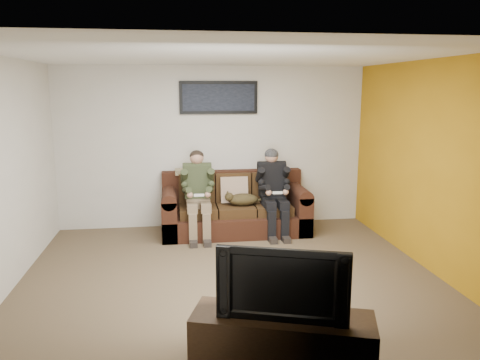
{
  "coord_description": "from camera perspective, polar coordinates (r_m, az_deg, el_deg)",
  "views": [
    {
      "loc": [
        -0.63,
        -5.33,
        2.24
      ],
      "look_at": [
        0.29,
        1.2,
        0.95
      ],
      "focal_mm": 35.0,
      "sensor_mm": 36.0,
      "label": 1
    }
  ],
  "objects": [
    {
      "name": "framed_poster",
      "position": [
        7.58,
        -2.61,
        10.01
      ],
      "size": [
        1.25,
        0.05,
        0.52
      ],
      "color": "black",
      "rests_on": "wall_back"
    },
    {
      "name": "throw_pillow",
      "position": [
        7.43,
        -0.73,
        -1.2
      ],
      "size": [
        0.43,
        0.21,
        0.43
      ],
      "primitive_type": "cube",
      "rotation": [
        -0.21,
        0.0,
        0.0
      ],
      "color": "tan",
      "rests_on": "sofa"
    },
    {
      "name": "person_right",
      "position": [
        7.28,
        4.08,
        -0.81
      ],
      "size": [
        0.51,
        0.86,
        1.32
      ],
      "color": "black",
      "rests_on": "sofa"
    },
    {
      "name": "television",
      "position": [
        3.78,
        5.32,
        -12.12
      ],
      "size": [
        1.02,
        0.45,
        0.59
      ],
      "primitive_type": "imported",
      "rotation": [
        0.0,
        0.0,
        -0.32
      ],
      "color": "black",
      "rests_on": "tv_stand"
    },
    {
      "name": "cat",
      "position": [
        7.25,
        0.22,
        -2.36
      ],
      "size": [
        0.66,
        0.26,
        0.24
      ],
      "color": "#4D3E1E",
      "rests_on": "sofa"
    },
    {
      "name": "wall_left",
      "position": [
        5.72,
        -26.96,
        0.4
      ],
      "size": [
        0.0,
        4.5,
        4.5
      ],
      "primitive_type": "plane",
      "rotation": [
        1.57,
        0.0,
        1.57
      ],
      "color": "beige",
      "rests_on": "ground"
    },
    {
      "name": "wall_right",
      "position": [
        6.25,
        22.16,
        1.6
      ],
      "size": [
        0.0,
        4.5,
        4.5
      ],
      "primitive_type": "plane",
      "rotation": [
        1.57,
        0.0,
        -1.57
      ],
      "color": "beige",
      "rests_on": "ground"
    },
    {
      "name": "throw_blanket",
      "position": [
        7.56,
        -6.16,
        1.03
      ],
      "size": [
        0.46,
        0.23,
        0.08
      ],
      "primitive_type": "cube",
      "color": "#C7BC92",
      "rests_on": "sofa"
    },
    {
      "name": "person_left",
      "position": [
        7.13,
        -5.16,
        -1.11
      ],
      "size": [
        0.51,
        0.87,
        1.31
      ],
      "color": "#7E684F",
      "rests_on": "sofa"
    },
    {
      "name": "sofa",
      "position": [
        7.46,
        -0.68,
        -3.59
      ],
      "size": [
        2.27,
        0.98,
        0.93
      ],
      "color": "#35190F",
      "rests_on": "ground"
    },
    {
      "name": "wall_back",
      "position": [
        7.66,
        -3.25,
        4.01
      ],
      "size": [
        5.0,
        0.0,
        5.0
      ],
      "primitive_type": "plane",
      "rotation": [
        1.57,
        0.0,
        0.0
      ],
      "color": "beige",
      "rests_on": "ground"
    },
    {
      "name": "floor",
      "position": [
        5.81,
        -1.19,
        -11.6
      ],
      "size": [
        5.0,
        5.0,
        0.0
      ],
      "primitive_type": "plane",
      "color": "brown",
      "rests_on": "ground"
    },
    {
      "name": "accent_wall_right",
      "position": [
        6.25,
        22.08,
        1.6
      ],
      "size": [
        0.0,
        4.5,
        4.5
      ],
      "primitive_type": "plane",
      "rotation": [
        1.57,
        0.0,
        -1.57
      ],
      "color": "#B67D12",
      "rests_on": "ground"
    },
    {
      "name": "tv_stand",
      "position": [
        4.02,
        5.17,
        -19.04
      ],
      "size": [
        1.53,
        0.9,
        0.46
      ],
      "primitive_type": "cube",
      "rotation": [
        0.0,
        0.0,
        -0.32
      ],
      "color": "black",
      "rests_on": "ground"
    },
    {
      "name": "ceiling",
      "position": [
        5.38,
        -1.3,
        14.91
      ],
      "size": [
        5.0,
        5.0,
        0.0
      ],
      "primitive_type": "plane",
      "rotation": [
        3.14,
        0.0,
        0.0
      ],
      "color": "silver",
      "rests_on": "ground"
    },
    {
      "name": "wall_front",
      "position": [
        3.28,
        3.47,
        -5.62
      ],
      "size": [
        5.0,
        0.0,
        5.0
      ],
      "primitive_type": "plane",
      "rotation": [
        -1.57,
        0.0,
        0.0
      ],
      "color": "beige",
      "rests_on": "ground"
    }
  ]
}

